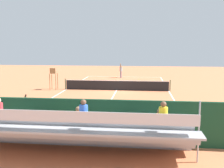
% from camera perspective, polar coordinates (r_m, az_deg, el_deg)
% --- Properties ---
extents(ground_plane, '(60.00, 60.00, 0.00)m').
position_cam_1_polar(ground_plane, '(25.59, 1.00, -1.36)').
color(ground_plane, '#CC7047').
extents(court_line_markings, '(10.10, 22.20, 0.01)m').
position_cam_1_polar(court_line_markings, '(25.63, 1.01, -1.34)').
color(court_line_markings, white).
rests_on(court_line_markings, ground).
extents(tennis_net, '(10.30, 0.10, 1.07)m').
position_cam_1_polar(tennis_net, '(25.51, 1.00, -0.25)').
color(tennis_net, black).
rests_on(tennis_net, ground).
extents(backdrop_wall, '(18.00, 0.16, 2.00)m').
position_cam_1_polar(backdrop_wall, '(11.84, -5.46, -8.02)').
color(backdrop_wall, '#194228').
rests_on(backdrop_wall, ground).
extents(bleacher_stand, '(9.06, 2.40, 2.48)m').
position_cam_1_polar(bleacher_stand, '(10.56, -6.58, -10.37)').
color(bleacher_stand, '#9EA0A5').
rests_on(bleacher_stand, ground).
extents(umpire_chair, '(0.67, 0.67, 2.14)m').
position_cam_1_polar(umpire_chair, '(26.42, -12.57, 1.63)').
color(umpire_chair, olive).
rests_on(umpire_chair, ground).
extents(courtside_bench, '(1.80, 0.40, 0.93)m').
position_cam_1_polar(courtside_bench, '(12.44, 8.45, -9.39)').
color(courtside_bench, '#33383D').
rests_on(courtside_bench, ground).
extents(equipment_bag, '(0.90, 0.36, 0.36)m').
position_cam_1_polar(equipment_bag, '(12.50, -0.25, -11.03)').
color(equipment_bag, '#B22D2D').
rests_on(equipment_bag, ground).
extents(tennis_player, '(0.38, 0.54, 1.93)m').
position_cam_1_polar(tennis_player, '(35.47, 1.94, 3.03)').
color(tennis_player, navy).
rests_on(tennis_player, ground).
extents(tennis_racket, '(0.46, 0.56, 0.03)m').
position_cam_1_polar(tennis_racket, '(36.21, 0.88, 1.55)').
color(tennis_racket, black).
rests_on(tennis_racket, ground).
extents(tennis_ball_near, '(0.07, 0.07, 0.07)m').
position_cam_1_polar(tennis_ball_near, '(33.85, 5.82, 1.06)').
color(tennis_ball_near, '#CCDB33').
rests_on(tennis_ball_near, ground).
extents(tennis_ball_far, '(0.07, 0.07, 0.07)m').
position_cam_1_polar(tennis_ball_far, '(32.49, 1.38, 0.79)').
color(tennis_ball_far, '#CCDB33').
rests_on(tennis_ball_far, ground).
extents(line_judge, '(0.43, 0.55, 1.93)m').
position_cam_1_polar(line_judge, '(13.78, -18.46, -5.99)').
color(line_judge, '#232328').
rests_on(line_judge, ground).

